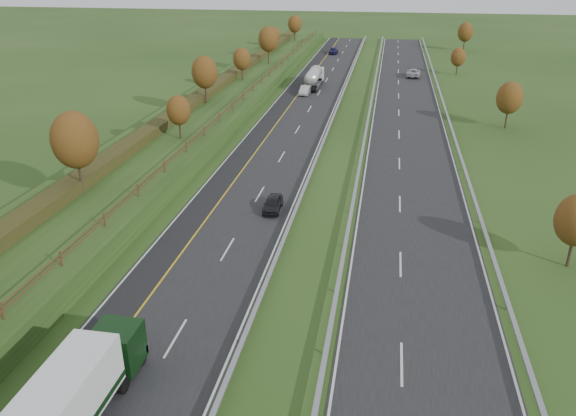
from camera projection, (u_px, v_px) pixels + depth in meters
name	position (u px, v px, depth m)	size (l,w,h in m)	color
ground	(343.00, 141.00, 73.80)	(400.00, 400.00, 0.00)	#254117
near_carriageway	(290.00, 127.00, 79.57)	(10.50, 200.00, 0.04)	black
far_carriageway	(408.00, 133.00, 76.93)	(10.50, 200.00, 0.04)	black
hard_shoulder	(264.00, 126.00, 80.17)	(3.00, 200.00, 0.04)	black
lane_markings	(335.00, 130.00, 78.43)	(26.75, 200.00, 0.01)	silver
embankment_left	(202.00, 116.00, 81.25)	(12.00, 200.00, 2.00)	#254117
hedge_left	(188.00, 105.00, 80.95)	(2.20, 180.00, 1.10)	#2F3415
fence_left	(230.00, 107.00, 79.46)	(0.12, 189.06, 1.20)	#422B19
median_barrier_near	(330.00, 125.00, 78.42)	(0.32, 200.00, 0.71)	#919499
median_barrier_far	(367.00, 127.00, 77.60)	(0.32, 200.00, 0.71)	#919499
outer_barrier_far	(452.00, 131.00, 75.76)	(0.32, 200.00, 0.71)	#919499
trees_left	(194.00, 84.00, 75.99)	(6.64, 164.30, 7.66)	#2D2116
trees_far	(484.00, 68.00, 99.37)	(8.45, 118.60, 7.12)	#2D2116
road_tanker	(314.00, 77.00, 104.17)	(2.40, 11.22, 3.46)	silver
car_dark_near	(273.00, 204.00, 52.95)	(1.59, 3.94, 1.34)	black
car_silver_mid	(305.00, 90.00, 98.63)	(1.58, 4.53, 1.49)	#B8B7BC
car_small_far	(333.00, 51.00, 141.20)	(2.01, 4.95, 1.44)	#14133D
car_oncoming	(413.00, 73.00, 113.47)	(2.69, 5.82, 1.62)	#B5B4B9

